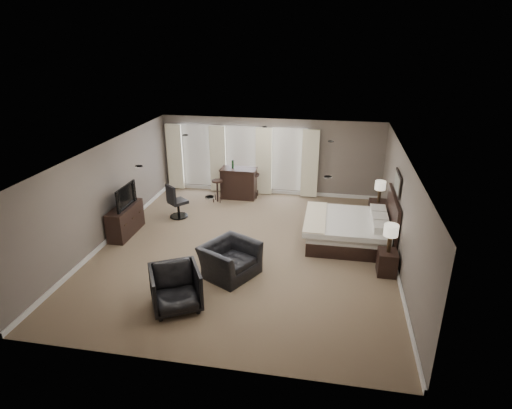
% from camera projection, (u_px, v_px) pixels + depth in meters
% --- Properties ---
extents(room, '(7.60, 8.60, 2.64)m').
position_uv_depth(room, '(245.00, 202.00, 10.64)').
color(room, '#746049').
rests_on(room, ground).
extents(window_bay, '(5.25, 0.20, 2.30)m').
position_uv_depth(window_bay, '(241.00, 159.00, 14.59)').
color(window_bay, silver).
rests_on(window_bay, room).
extents(bed, '(2.20, 2.10, 1.40)m').
position_uv_depth(bed, '(348.00, 218.00, 11.21)').
color(bed, silver).
rests_on(bed, ground).
extents(nightstand_near, '(0.43, 0.53, 0.57)m').
position_uv_depth(nightstand_near, '(387.00, 262.00, 9.90)').
color(nightstand_near, black).
rests_on(nightstand_near, ground).
extents(nightstand_far, '(0.50, 0.61, 0.67)m').
position_uv_depth(nightstand_far, '(377.00, 212.00, 12.52)').
color(nightstand_far, black).
rests_on(nightstand_far, ground).
extents(lamp_near, '(0.33, 0.33, 0.67)m').
position_uv_depth(lamp_near, '(390.00, 238.00, 9.66)').
color(lamp_near, beige).
rests_on(lamp_near, nightstand_near).
extents(lamp_far, '(0.31, 0.31, 0.63)m').
position_uv_depth(lamp_far, '(380.00, 192.00, 12.28)').
color(lamp_far, beige).
rests_on(lamp_far, nightstand_far).
extents(wall_art, '(0.04, 0.96, 0.56)m').
position_uv_depth(wall_art, '(397.00, 183.00, 10.63)').
color(wall_art, slate).
rests_on(wall_art, room).
extents(dresser, '(0.45, 1.41, 0.82)m').
position_uv_depth(dresser, '(126.00, 220.00, 11.81)').
color(dresser, black).
rests_on(dresser, ground).
extents(tv, '(0.61, 1.07, 0.14)m').
position_uv_depth(tv, '(123.00, 204.00, 11.63)').
color(tv, black).
rests_on(tv, dresser).
extents(armchair_near, '(1.26, 1.42, 1.04)m').
position_uv_depth(armchair_near, '(230.00, 255.00, 9.76)').
color(armchair_near, black).
rests_on(armchair_near, ground).
extents(armchair_far, '(1.27, 1.24, 0.98)m').
position_uv_depth(armchair_far, '(175.00, 286.00, 8.60)').
color(armchair_far, black).
rests_on(armchair_far, ground).
extents(bar_counter, '(1.19, 0.62, 1.04)m').
position_uv_depth(bar_counter, '(239.00, 183.00, 14.37)').
color(bar_counter, black).
rests_on(bar_counter, ground).
extents(bar_stool_left, '(0.43, 0.43, 0.75)m').
position_uv_depth(bar_stool_left, '(217.00, 191.00, 14.09)').
color(bar_stool_left, black).
rests_on(bar_stool_left, ground).
extents(bar_stool_right, '(0.43, 0.43, 0.83)m').
position_uv_depth(bar_stool_right, '(253.00, 186.00, 14.45)').
color(bar_stool_right, black).
rests_on(bar_stool_right, ground).
extents(desk_chair, '(0.75, 0.75, 1.05)m').
position_uv_depth(desk_chair, '(178.00, 201.00, 12.84)').
color(desk_chair, black).
rests_on(desk_chair, ground).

